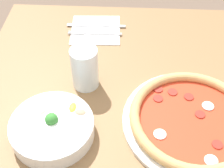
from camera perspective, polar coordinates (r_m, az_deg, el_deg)
dining_table at (r=0.91m, az=1.01°, el=-11.37°), size 1.08×0.84×0.76m
pizza at (r=0.82m, az=14.46°, el=-6.42°), size 0.35×0.35×0.04m
bowl at (r=0.78m, az=-10.88°, el=-7.76°), size 0.21×0.21×0.07m
napkin at (r=1.10m, az=-3.01°, el=9.85°), size 0.17×0.17×0.00m
fork at (r=1.07m, az=-3.04°, el=9.24°), size 0.01×0.18×0.00m
knife at (r=1.11m, az=-2.45°, el=10.62°), size 0.01×0.21×0.01m
glass at (r=0.86m, az=-5.01°, el=2.95°), size 0.08×0.08×0.12m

